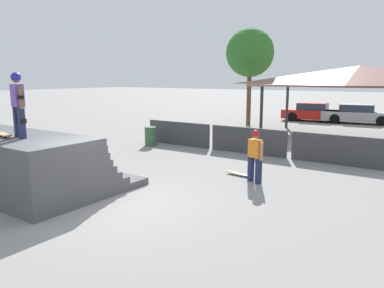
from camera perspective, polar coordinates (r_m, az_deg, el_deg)
The scene contains 12 objects.
ground_plane at distance 9.38m, azimuth -12.80°, elevation -8.97°, with size 160.00×160.00×0.00m, color gray.
quarter_pipe_ramp at distance 11.34m, azimuth -25.09°, elevation -2.70°, with size 5.43×3.64×1.54m.
skater_on_deck at distance 10.18m, azimuth -25.02°, elevation 6.03°, with size 0.70×0.32×1.61m.
skateboard_on_deck at distance 10.62m, azimuth -26.73°, elevation 1.32°, with size 0.87×0.42×0.09m.
bystander_walking at distance 10.94m, azimuth 9.61°, elevation -1.19°, with size 0.59×0.34×1.55m.
skateboard_on_ground at distance 11.84m, azimuth 6.98°, elevation -4.48°, with size 0.81×0.31×0.09m.
barrier_fence at distance 15.18m, azimuth 8.50°, elevation 0.52°, with size 10.17×0.12×1.05m.
pavilion_shelter at distance 20.43m, azimuth 24.10°, elevation 9.37°, with size 10.07×4.44×3.60m.
tree_beside_pavilion at distance 24.39m, azimuth 8.83°, elevation 13.52°, with size 3.01×3.01×6.06m.
trash_bin at distance 16.83m, azimuth -6.32°, elevation 1.17°, with size 0.52×0.52×0.85m, color #385B3D.
parked_car_red at distance 27.60m, azimuth 18.04°, elevation 4.59°, with size 4.37×2.10×1.27m.
parked_car_silver at distance 27.23m, azimuth 23.94°, elevation 4.15°, with size 4.75×2.35×1.27m.
Camera 1 is at (6.57, -5.98, 3.03)m, focal length 35.00 mm.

